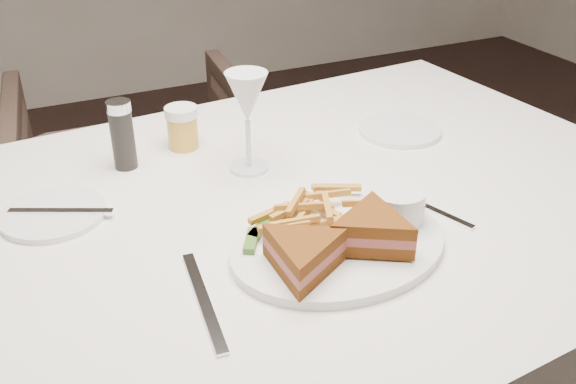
% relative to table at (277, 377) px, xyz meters
% --- Properties ---
extents(table, '(1.43, 1.01, 0.75)m').
position_rel_table_xyz_m(table, '(0.00, 0.00, 0.00)').
color(table, silver).
rests_on(table, ground).
extents(chair_far, '(0.74, 0.70, 0.70)m').
position_rel_table_xyz_m(chair_far, '(-0.03, 0.93, -0.02)').
color(chair_far, '#433229').
rests_on(chair_far, ground).
extents(table_setting, '(0.82, 0.58, 0.18)m').
position_rel_table_xyz_m(table_setting, '(0.01, -0.05, 0.41)').
color(table_setting, white).
rests_on(table_setting, table).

